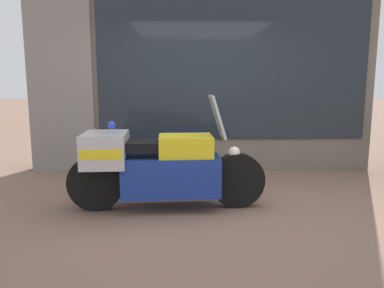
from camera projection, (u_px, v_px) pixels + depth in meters
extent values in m
plane|color=#7A5B4C|center=(210.00, 206.00, 4.54)|extent=(60.00, 60.00, 0.00)
cube|color=#6B6056|center=(202.00, 67.00, 6.23)|extent=(5.64, 0.40, 3.44)
cube|color=gray|center=(64.00, 67.00, 6.20)|extent=(1.04, 0.55, 3.44)
cube|color=#1E262D|center=(233.00, 64.00, 6.02)|extent=(4.37, 0.02, 2.44)
cube|color=slate|center=(228.00, 152.00, 6.49)|extent=(4.15, 0.30, 0.55)
cube|color=silver|center=(228.00, 101.00, 6.48)|extent=(4.15, 0.02, 1.24)
cube|color=beige|center=(229.00, 65.00, 6.24)|extent=(4.15, 0.30, 0.02)
cube|color=#C68E19|center=(136.00, 62.00, 6.20)|extent=(0.18, 0.04, 0.06)
cube|color=black|center=(183.00, 62.00, 6.22)|extent=(0.18, 0.04, 0.06)
cube|color=#B7B2A8|center=(229.00, 62.00, 6.23)|extent=(0.18, 0.04, 0.06)
cube|color=#195623|center=(275.00, 62.00, 6.25)|extent=(0.18, 0.04, 0.06)
cube|color=navy|center=(321.00, 62.00, 6.27)|extent=(0.18, 0.04, 0.06)
cube|color=#2D8E42|center=(153.00, 130.00, 6.33)|extent=(0.19, 0.01, 0.27)
cube|color=#2866B7|center=(229.00, 129.00, 6.35)|extent=(0.19, 0.03, 0.27)
cube|color=orange|center=(303.00, 129.00, 6.38)|extent=(0.19, 0.03, 0.27)
cylinder|color=black|center=(237.00, 180.00, 4.46)|extent=(0.66, 0.17, 0.65)
cylinder|color=black|center=(96.00, 183.00, 4.35)|extent=(0.66, 0.17, 0.65)
cube|color=navy|center=(171.00, 175.00, 4.39)|extent=(1.15, 0.59, 0.45)
cube|color=yellow|center=(186.00, 147.00, 4.35)|extent=(0.64, 0.51, 0.27)
cube|color=black|center=(148.00, 145.00, 4.32)|extent=(0.67, 0.43, 0.10)
cube|color=#B7B7BC|center=(105.00, 149.00, 4.29)|extent=(0.52, 0.65, 0.38)
cube|color=yellow|center=(105.00, 149.00, 4.29)|extent=(0.47, 0.66, 0.11)
cube|color=#B2BCC6|center=(217.00, 117.00, 4.32)|extent=(0.20, 0.38, 0.50)
sphere|color=white|center=(234.00, 152.00, 4.40)|extent=(0.14, 0.14, 0.14)
sphere|color=blue|center=(112.00, 125.00, 4.25)|extent=(0.09, 0.09, 0.09)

